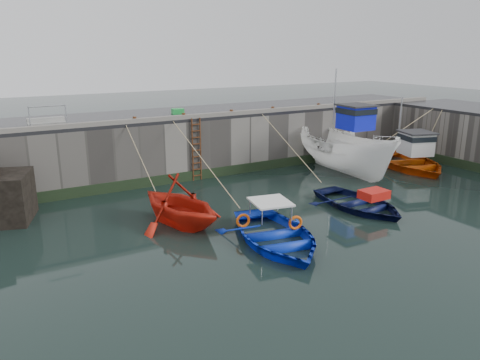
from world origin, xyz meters
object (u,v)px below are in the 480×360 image
boat_far_orange (408,161)px  bollard_a (135,120)px  boat_near_blue (275,242)px  boat_far_white (346,151)px  bollard_e (318,106)px  ladder (197,150)px  bollard_b (184,116)px  boat_near_white (180,223)px  fish_crate (178,111)px  boat_near_navy (358,208)px  bollard_d (273,109)px  bollard_c (231,112)px

boat_far_orange → bollard_a: (-14.48, 3.91, 2.90)m
bollard_a → boat_near_blue: bearing=-77.3°
boat_far_white → bollard_e: bearing=85.1°
ladder → bollard_b: size_ratio=11.43×
ladder → bollard_a: bearing=173.6°
boat_near_white → bollard_b: size_ratio=15.19×
boat_near_blue → bollard_e: bollard_e is taller
boat_near_white → fish_crate: (3.08, 7.32, 3.31)m
boat_near_navy → boat_far_orange: bearing=26.3°
ladder → boat_far_orange: (11.48, -3.58, -1.19)m
bollard_b → bollard_a: bearing=180.0°
boat_near_navy → bollard_d: (0.66, 7.69, 3.30)m
boat_far_orange → bollard_c: (-9.28, 3.91, 2.90)m
bollard_a → bollard_d: 7.80m
ladder → boat_far_orange: bearing=-17.3°
boat_far_white → bollard_d: size_ratio=26.59×
boat_near_blue → bollard_c: size_ratio=18.22×
boat_near_blue → fish_crate: fish_crate is taller
boat_near_blue → boat_far_orange: (12.47, 5.06, 0.40)m
boat_near_navy → boat_far_white: size_ratio=0.61×
bollard_c → bollard_d: 2.60m
boat_far_white → boat_near_white: bearing=-163.8°
fish_crate → bollard_d: 5.20m
bollard_a → bollard_e: bearing=0.0°
boat_far_white → bollard_e: (0.39, 3.00, 2.12)m
bollard_c → boat_far_white: bearing=-29.0°
fish_crate → bollard_c: (2.31, -1.72, -0.01)m
boat_far_orange → fish_crate: (-11.59, 5.63, 2.91)m
fish_crate → bollard_b: 1.76m
ladder → bollard_e: 8.19m
boat_far_white → boat_far_orange: size_ratio=1.07×
bollard_d → bollard_e: (3.20, 0.00, 0.00)m
boat_near_navy → bollard_c: (-1.94, 7.69, 3.30)m
ladder → boat_far_white: (7.61, -2.66, -0.41)m
boat_near_blue → boat_near_navy: size_ratio=1.12×
boat_near_navy → boat_far_orange: boat_far_orange is taller
boat_near_blue → bollard_a: size_ratio=18.22×
boat_near_navy → bollard_d: 8.39m
bollard_a → boat_far_orange: bearing=-15.1°
boat_far_white → bollard_a: bearing=166.8°
ladder → bollard_c: 2.81m
boat_near_white → boat_far_orange: bearing=-8.5°
fish_crate → boat_near_navy: bearing=-58.9°
boat_far_white → boat_far_orange: boat_far_white is taller
boat_far_white → bollard_c: (-5.41, 3.00, 2.12)m
bollard_a → bollard_c: (5.20, 0.00, 0.00)m
boat_far_white → bollard_d: bearing=135.7°
bollard_a → boat_far_white: bearing=-15.8°
boat_near_navy → boat_far_white: bearing=52.6°
boat_near_navy → bollard_e: bollard_e is taller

